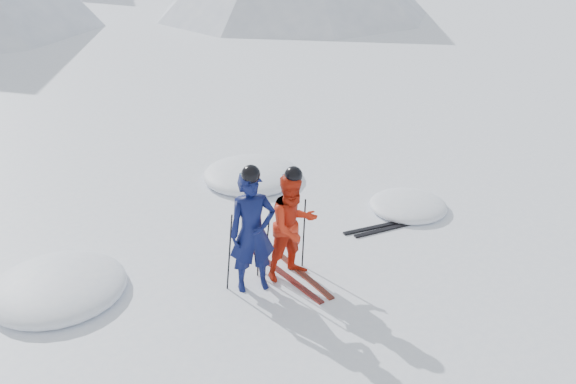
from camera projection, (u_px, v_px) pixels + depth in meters
ground at (377, 241)px, 10.17m from camera, size 160.00×160.00×0.00m
skier_blue at (252, 232)px, 8.56m from camera, size 0.77×0.62×1.83m
skier_red at (293, 226)px, 8.89m from camera, size 0.81×0.63×1.67m
pole_blue_left at (229, 253)px, 8.66m from camera, size 0.12×0.09×1.22m
pole_blue_right at (259, 239)px, 9.01m from camera, size 0.12×0.07×1.22m
pole_red_left at (267, 241)px, 9.05m from camera, size 0.11×0.09×1.11m
pole_red_right at (304, 233)px, 9.28m from camera, size 0.11×0.08×1.11m
ski_worn_left at (286, 276)px, 9.18m from camera, size 0.15×1.70×0.03m
ski_worn_right at (299, 271)px, 9.30m from camera, size 0.15×1.70×0.03m
ski_loose_a at (387, 225)px, 10.66m from camera, size 1.69×0.42×0.03m
ski_loose_b at (397, 226)px, 10.60m from camera, size 1.69×0.36×0.03m
snow_lumps at (213, 222)px, 10.77m from camera, size 7.77×4.48×0.44m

